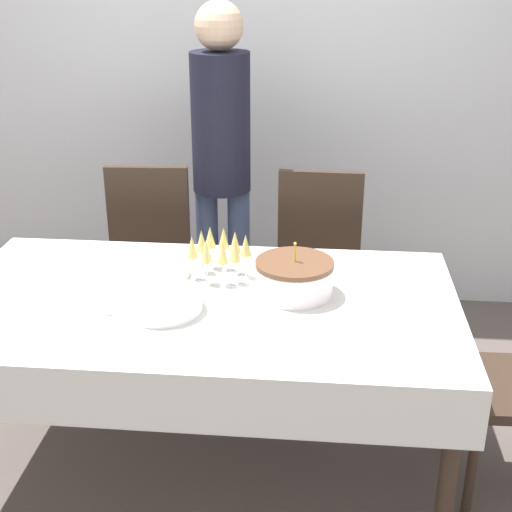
% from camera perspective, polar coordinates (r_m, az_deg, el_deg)
% --- Properties ---
extents(ground_plane, '(12.00, 12.00, 0.00)m').
position_cam_1_polar(ground_plane, '(2.99, -3.89, -16.36)').
color(ground_plane, '#564C47').
extents(wall_back, '(8.00, 0.05, 2.70)m').
position_cam_1_polar(wall_back, '(3.96, -0.62, 15.17)').
color(wall_back, silver).
rests_on(wall_back, ground_plane).
extents(dining_table, '(1.84, 1.01, 0.75)m').
position_cam_1_polar(dining_table, '(2.63, -4.27, -5.36)').
color(dining_table, white).
rests_on(dining_table, ground_plane).
extents(dining_chair_far_left, '(0.45, 0.45, 0.96)m').
position_cam_1_polar(dining_chair_far_left, '(3.49, -8.72, -0.27)').
color(dining_chair_far_left, '#38281E').
rests_on(dining_chair_far_left, ground_plane).
extents(dining_chair_far_right, '(0.43, 0.43, 0.96)m').
position_cam_1_polar(dining_chair_far_right, '(3.39, 4.94, -0.80)').
color(dining_chair_far_right, '#38281E').
rests_on(dining_chair_far_right, ground_plane).
extents(birthday_cake, '(0.28, 0.28, 0.20)m').
position_cam_1_polar(birthday_cake, '(2.58, 3.09, -1.72)').
color(birthday_cake, white).
rests_on(birthday_cake, dining_table).
extents(champagne_tray, '(0.29, 0.29, 0.18)m').
position_cam_1_polar(champagne_tray, '(2.69, -2.97, 0.16)').
color(champagne_tray, silver).
rests_on(champagne_tray, dining_table).
extents(plate_stack_main, '(0.28, 0.28, 0.06)m').
position_cam_1_polar(plate_stack_main, '(2.50, -7.54, -3.66)').
color(plate_stack_main, white).
rests_on(plate_stack_main, dining_table).
extents(plate_stack_dessert, '(0.22, 0.22, 0.03)m').
position_cam_1_polar(plate_stack_dessert, '(2.74, -7.59, -1.43)').
color(plate_stack_dessert, silver).
rests_on(plate_stack_dessert, dining_table).
extents(cake_knife, '(0.30, 0.08, 0.00)m').
position_cam_1_polar(cake_knife, '(2.44, 4.98, -5.02)').
color(cake_knife, silver).
rests_on(cake_knife, dining_table).
extents(fork_pile, '(0.17, 0.07, 0.02)m').
position_cam_1_polar(fork_pile, '(2.50, -9.93, -4.33)').
color(fork_pile, silver).
rests_on(fork_pile, dining_table).
extents(napkin_pile, '(0.15, 0.15, 0.01)m').
position_cam_1_polar(napkin_pile, '(2.65, -9.52, -2.76)').
color(napkin_pile, white).
rests_on(napkin_pile, dining_table).
extents(person_standing, '(0.28, 0.28, 1.71)m').
position_cam_1_polar(person_standing, '(3.45, -2.79, 8.63)').
color(person_standing, '#3F4C72').
rests_on(person_standing, ground_plane).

